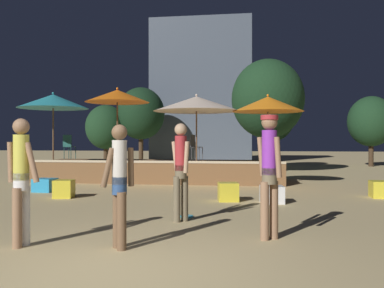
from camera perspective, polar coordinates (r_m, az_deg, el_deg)
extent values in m
plane|color=tan|center=(4.99, -11.74, -16.77)|extent=(120.00, 120.00, 0.00)
cube|color=brown|center=(16.09, -4.30, -3.58)|extent=(9.07, 3.04, 0.73)
cube|color=#CCB793|center=(14.63, -5.58, -2.38)|extent=(9.07, 0.12, 0.08)
cylinder|color=brown|center=(14.31, 0.60, -0.57)|extent=(0.05, 0.05, 2.48)
cone|color=beige|center=(14.36, 0.60, 5.39)|extent=(2.89, 2.89, 0.50)
sphere|color=beige|center=(14.39, 0.60, 6.53)|extent=(0.08, 0.08, 0.08)
cylinder|color=brown|center=(14.52, -9.92, 0.03)|extent=(0.05, 0.05, 2.78)
cone|color=orange|center=(14.60, -9.93, 6.32)|extent=(2.14, 2.14, 0.42)
sphere|color=orange|center=(14.63, -9.93, 7.29)|extent=(0.08, 0.08, 0.08)
cylinder|color=brown|center=(15.87, -18.02, -0.21)|extent=(0.05, 0.05, 2.64)
cone|color=teal|center=(15.93, -18.03, 5.43)|extent=(2.46, 2.46, 0.49)
sphere|color=teal|center=(15.96, -18.03, 6.46)|extent=(0.08, 0.08, 0.08)
cylinder|color=brown|center=(14.24, 10.07, -0.65)|extent=(0.05, 0.05, 2.44)
cone|color=orange|center=(14.29, 10.08, 5.26)|extent=(2.33, 2.33, 0.50)
sphere|color=orange|center=(14.32, 10.08, 6.41)|extent=(0.08, 0.08, 0.08)
cube|color=yellow|center=(12.25, 24.02, -5.55)|extent=(0.58, 0.58, 0.43)
cube|color=yellow|center=(11.67, -16.71, -5.75)|extent=(0.54, 0.54, 0.46)
cube|color=yellow|center=(10.60, 4.85, -6.37)|extent=(0.56, 0.56, 0.46)
cube|color=#2D9EDB|center=(13.24, -19.00, -5.20)|extent=(0.59, 0.59, 0.39)
cube|color=white|center=(10.42, 10.60, -6.63)|extent=(0.59, 0.59, 0.41)
cylinder|color=#997051|center=(6.51, 9.67, -8.79)|extent=(0.13, 0.13, 0.87)
cylinder|color=#997051|center=(6.64, 10.87, -8.62)|extent=(0.13, 0.13, 0.87)
cylinder|color=#72664C|center=(6.51, 10.28, -4.22)|extent=(0.22, 0.22, 0.24)
cylinder|color=purple|center=(6.49, 10.28, -1.11)|extent=(0.22, 0.22, 0.67)
cylinder|color=#997051|center=(6.36, 11.39, -1.74)|extent=(0.15, 0.15, 0.60)
cylinder|color=#997051|center=(6.63, 9.22, -1.66)|extent=(0.16, 0.17, 0.60)
sphere|color=#997051|center=(6.50, 10.29, 2.87)|extent=(0.24, 0.24, 0.24)
cylinder|color=#B22D33|center=(6.50, 10.29, 3.50)|extent=(0.26, 0.26, 0.07)
cylinder|color=#72664C|center=(7.93, -0.98, -7.27)|extent=(0.13, 0.13, 0.83)
cylinder|color=#72664C|center=(7.83, -2.03, -7.37)|extent=(0.13, 0.13, 0.83)
cylinder|color=#72664C|center=(7.83, -1.51, -3.72)|extent=(0.21, 0.21, 0.24)
cylinder|color=#B22D33|center=(7.81, -1.51, -1.23)|extent=(0.21, 0.21, 0.64)
cylinder|color=tan|center=(7.96, -2.24, -1.70)|extent=(0.19, 0.19, 0.57)
cylinder|color=tan|center=(7.67, -0.75, -1.77)|extent=(0.15, 0.15, 0.57)
sphere|color=tan|center=(7.81, -1.51, 1.94)|extent=(0.23, 0.23, 0.23)
cylinder|color=brown|center=(5.93, -9.36, -10.11)|extent=(0.13, 0.13, 0.79)
cylinder|color=brown|center=(6.08, -9.91, -9.85)|extent=(0.13, 0.13, 0.79)
cylinder|color=#2D4C7F|center=(5.94, -9.65, -5.49)|extent=(0.20, 0.20, 0.24)
cylinder|color=beige|center=(5.92, -9.65, -2.40)|extent=(0.20, 0.20, 0.60)
cylinder|color=brown|center=(5.98, -8.16, -3.04)|extent=(0.12, 0.12, 0.54)
cylinder|color=brown|center=(5.87, -11.17, -3.11)|extent=(0.21, 0.19, 0.54)
sphere|color=brown|center=(5.91, -9.65, 1.55)|extent=(0.21, 0.21, 0.21)
cylinder|color=#997051|center=(6.43, -22.28, -9.12)|extent=(0.13, 0.13, 0.83)
cylinder|color=white|center=(6.56, -21.33, -8.92)|extent=(0.13, 0.13, 0.83)
cylinder|color=white|center=(6.43, -21.81, -4.67)|extent=(0.21, 0.21, 0.24)
cylinder|color=#D8D14C|center=(6.41, -21.82, -1.67)|extent=(0.21, 0.21, 0.63)
cylinder|color=#997051|center=(6.31, -20.56, -2.32)|extent=(0.24, 0.11, 0.57)
cylinder|color=#997051|center=(6.53, -23.03, -2.24)|extent=(0.11, 0.09, 0.57)
sphere|color=#997051|center=(6.41, -21.83, 2.18)|extent=(0.23, 0.23, 0.23)
cylinder|color=#47474C|center=(15.23, 0.96, -1.27)|extent=(0.02, 0.02, 0.45)
cylinder|color=#47474C|center=(15.50, 1.41, -1.24)|extent=(0.02, 0.02, 0.45)
cylinder|color=#47474C|center=(15.35, -0.07, -1.26)|extent=(0.02, 0.02, 0.45)
cylinder|color=#47474C|center=(15.62, 0.40, -1.23)|extent=(0.02, 0.02, 0.45)
cylinder|color=#47474C|center=(15.42, 0.67, -0.41)|extent=(0.40, 0.40, 0.02)
cube|color=#47474C|center=(15.49, 0.10, 0.42)|extent=(0.13, 0.35, 0.45)
cylinder|color=#1E4C47|center=(16.83, -15.26, -1.13)|extent=(0.02, 0.02, 0.45)
cylinder|color=#1E4C47|center=(17.00, -16.10, -1.11)|extent=(0.02, 0.02, 0.45)
cylinder|color=#1E4C47|center=(16.59, -15.84, -1.15)|extent=(0.02, 0.02, 0.45)
cylinder|color=#1E4C47|center=(16.76, -16.68, -1.14)|extent=(0.02, 0.02, 0.45)
cylinder|color=#1E4C47|center=(16.79, -15.97, -0.37)|extent=(0.40, 0.40, 0.02)
cube|color=#1E4C47|center=(16.65, -16.30, 0.40)|extent=(0.36, 0.09, 0.45)
cylinder|color=#33B2D8|center=(8.38, -0.69, -9.62)|extent=(0.25, 0.25, 0.03)
cylinder|color=#3D2B1C|center=(27.14, 22.76, -1.26)|extent=(0.28, 0.28, 1.44)
ellipsoid|color=#19381E|center=(27.16, 22.77, 2.81)|extent=(2.68, 2.68, 2.95)
cylinder|color=#3D2B1C|center=(20.38, 10.06, -1.06)|extent=(0.28, 0.28, 1.94)
ellipsoid|color=#19381E|center=(20.47, 10.07, 5.95)|extent=(3.39, 3.39, 3.73)
cylinder|color=#3D2B1C|center=(24.82, 10.61, -1.07)|extent=(0.28, 0.28, 1.71)
ellipsoid|color=#19381E|center=(24.86, 10.62, 3.55)|extent=(2.55, 2.55, 2.80)
cylinder|color=#3D2B1C|center=(26.58, -6.82, -0.80)|extent=(0.28, 0.28, 1.88)
ellipsoid|color=black|center=(26.63, -6.82, 4.06)|extent=(2.93, 2.93, 3.22)
cylinder|color=#3D2B1C|center=(26.89, -11.42, -1.47)|extent=(0.28, 0.28, 1.24)
ellipsoid|color=#19381E|center=(26.89, -11.42, 2.23)|extent=(2.49, 2.49, 2.74)
cube|color=#4C5666|center=(30.70, 1.49, 6.84)|extent=(6.94, 4.06, 9.88)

